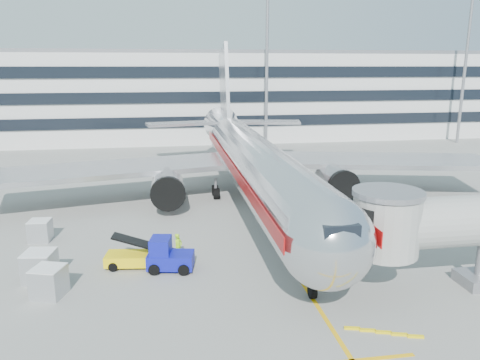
{
  "coord_description": "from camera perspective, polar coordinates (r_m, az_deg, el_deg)",
  "views": [
    {
      "loc": [
        -7.98,
        -31.6,
        13.04
      ],
      "look_at": [
        -2.18,
        4.78,
        4.0
      ],
      "focal_mm": 35.0,
      "sensor_mm": 36.0,
      "label": 1
    }
  ],
  "objects": [
    {
      "name": "ground",
      "position": [
        35.1,
        4.79,
        -8.07
      ],
      "size": [
        180.0,
        180.0,
        0.0
      ],
      "primitive_type": "plane",
      "color": "gray",
      "rests_on": "ground"
    },
    {
      "name": "lead_in_line",
      "position": [
        44.32,
        1.72,
        -3.33
      ],
      "size": [
        0.25,
        70.0,
        0.01
      ],
      "primitive_type": "cube",
      "color": "#EAA90C",
      "rests_on": "ground"
    },
    {
      "name": "main_jet",
      "position": [
        44.92,
        1.35,
        2.48
      ],
      "size": [
        50.95,
        48.7,
        16.06
      ],
      "color": "silver",
      "rests_on": "ground"
    },
    {
      "name": "terminal",
      "position": [
        90.05,
        -4.03,
        10.41
      ],
      "size": [
        150.0,
        24.25,
        15.6
      ],
      "color": "silver",
      "rests_on": "ground"
    },
    {
      "name": "light_mast_centre",
      "position": [
        75.34,
        3.3,
        15.16
      ],
      "size": [
        2.4,
        1.2,
        25.45
      ],
      "color": "gray",
      "rests_on": "ground"
    },
    {
      "name": "light_mast_east",
      "position": [
        88.98,
        25.89,
        13.64
      ],
      "size": [
        2.4,
        1.2,
        25.45
      ],
      "color": "gray",
      "rests_on": "ground"
    },
    {
      "name": "belt_loader",
      "position": [
        32.18,
        -12.08,
        -9.2
      ],
      "size": [
        4.82,
        2.19,
        2.26
      ],
      "color": "yellow",
      "rests_on": "ground"
    },
    {
      "name": "baggage_tug",
      "position": [
        31.22,
        -8.81,
        -9.15
      ],
      "size": [
        3.19,
        2.32,
        2.21
      ],
      "color": "#0E139C",
      "rests_on": "ground"
    },
    {
      "name": "cargo_container_left",
      "position": [
        31.95,
        -23.21,
        -9.62
      ],
      "size": [
        2.01,
        2.01,
        1.89
      ],
      "color": "#ACAFB3",
      "rests_on": "ground"
    },
    {
      "name": "cargo_container_right",
      "position": [
        38.93,
        -23.18,
        -5.67
      ],
      "size": [
        1.63,
        1.63,
        1.63
      ],
      "color": "#ACAFB3",
      "rests_on": "ground"
    },
    {
      "name": "cargo_container_front",
      "position": [
        29.78,
        -22.28,
        -11.39
      ],
      "size": [
        2.08,
        2.08,
        1.77
      ],
      "color": "#ACAFB3",
      "rests_on": "ground"
    },
    {
      "name": "ramp_worker",
      "position": [
        32.63,
        -7.54,
        -8.09
      ],
      "size": [
        0.79,
        0.82,
        1.89
      ],
      "primitive_type": "imported",
      "rotation": [
        0.0,
        0.0,
        0.87
      ],
      "color": "#9EE618",
      "rests_on": "ground"
    }
  ]
}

